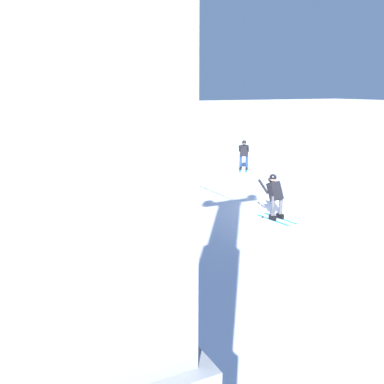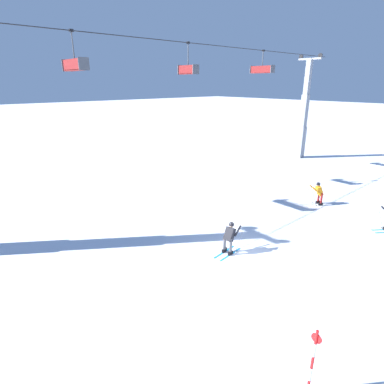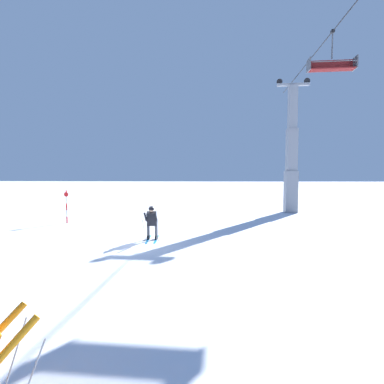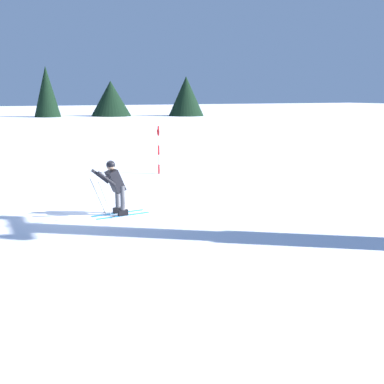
{
  "view_description": "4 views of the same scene",
  "coord_description": "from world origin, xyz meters",
  "px_view_note": "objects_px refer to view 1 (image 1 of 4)",
  "views": [
    {
      "loc": [
        -11.98,
        10.14,
        4.45
      ],
      "look_at": [
        0.67,
        3.76,
        1.07
      ],
      "focal_mm": 40.96,
      "sensor_mm": 36.0,
      "label": 1
    },
    {
      "loc": [
        -10.25,
        -7.87,
        7.78
      ],
      "look_at": [
        -0.16,
        3.71,
        2.38
      ],
      "focal_mm": 29.18,
      "sensor_mm": 36.0,
      "label": 2
    },
    {
      "loc": [
        11.42,
        3.89,
        2.9
      ],
      "look_at": [
        -0.03,
        2.82,
        2.21
      ],
      "focal_mm": 24.67,
      "sensor_mm": 36.0,
      "label": 3
    },
    {
      "loc": [
        3.62,
        14.06,
        3.37
      ],
      "look_at": [
        -0.55,
        5.21,
        1.41
      ],
      "focal_mm": 45.86,
      "sensor_mm": 36.0,
      "label": 4
    }
  ],
  "objects_px": {
    "skier_carving_main": "(275,193)",
    "skier_distant_downhill": "(162,157)",
    "skier_distant_uphill": "(244,153)",
    "lift_tower_near": "(71,130)"
  },
  "relations": [
    {
      "from": "skier_carving_main",
      "to": "skier_distant_uphill",
      "type": "bearing_deg",
      "value": -26.87
    },
    {
      "from": "lift_tower_near",
      "to": "skier_carving_main",
      "type": "bearing_deg",
      "value": -41.33
    },
    {
      "from": "skier_distant_downhill",
      "to": "skier_carving_main",
      "type": "bearing_deg",
      "value": -177.74
    },
    {
      "from": "skier_distant_uphill",
      "to": "skier_carving_main",
      "type": "bearing_deg",
      "value": 153.13
    },
    {
      "from": "skier_carving_main",
      "to": "lift_tower_near",
      "type": "relative_size",
      "value": 0.16
    },
    {
      "from": "skier_carving_main",
      "to": "skier_distant_downhill",
      "type": "relative_size",
      "value": 1.0
    },
    {
      "from": "skier_distant_uphill",
      "to": "skier_distant_downhill",
      "type": "height_order",
      "value": "skier_distant_uphill"
    },
    {
      "from": "skier_carving_main",
      "to": "skier_distant_downhill",
      "type": "distance_m",
      "value": 9.17
    },
    {
      "from": "skier_distant_uphill",
      "to": "skier_distant_downhill",
      "type": "distance_m",
      "value": 4.64
    },
    {
      "from": "skier_carving_main",
      "to": "skier_distant_uphill",
      "type": "height_order",
      "value": "skier_distant_uphill"
    }
  ]
}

